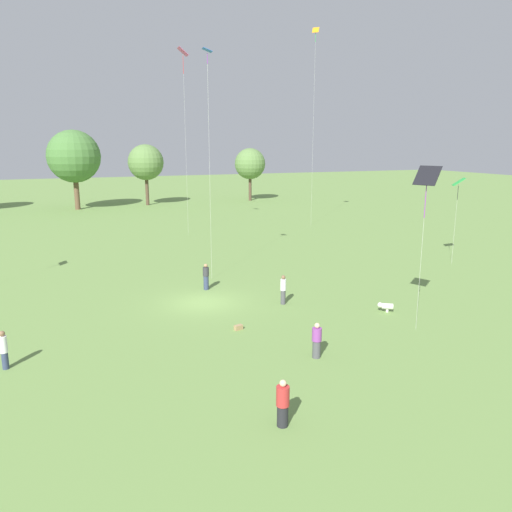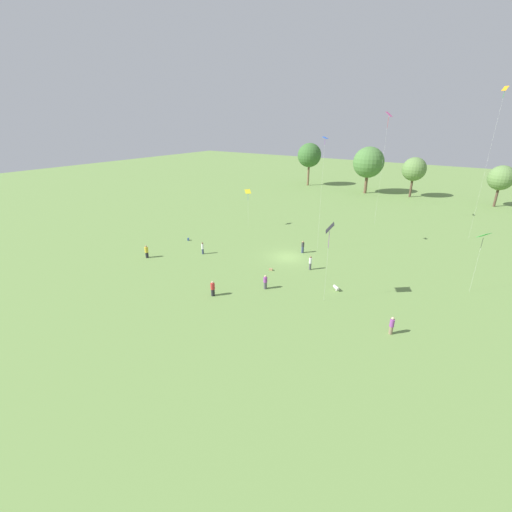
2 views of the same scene
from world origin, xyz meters
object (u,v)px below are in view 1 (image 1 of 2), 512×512
(person_0, at_px, (283,404))
(person_6, at_px, (4,350))
(picnic_bag_0, at_px, (238,327))
(dog_0, at_px, (385,306))
(kite_1, at_px, (315,50))
(kite_4, at_px, (208,71))
(kite_0, at_px, (183,59))
(person_3, at_px, (317,341))
(kite_5, at_px, (427,180))
(kite_2, at_px, (459,184))
(person_5, at_px, (206,277))
(person_1, at_px, (283,290))

(person_0, relative_size, person_6, 0.99)
(picnic_bag_0, bearing_deg, dog_0, -3.39)
(kite_1, xyz_separation_m, kite_4, (-17.75, -18.42, -5.37))
(person_6, bearing_deg, kite_0, -97.61)
(person_3, bearing_deg, person_6, 157.19)
(kite_5, bearing_deg, kite_4, -131.74)
(kite_0, relative_size, kite_5, 2.23)
(dog_0, height_order, picnic_bag_0, dog_0)
(kite_0, height_order, kite_2, kite_0)
(kite_4, bearing_deg, person_6, -178.71)
(kite_1, bearing_deg, kite_2, 1.48)
(person_3, relative_size, dog_0, 1.95)
(dog_0, xyz_separation_m, picnic_bag_0, (-8.75, 0.52, -0.23))
(kite_2, distance_m, kite_5, 16.50)
(person_0, distance_m, person_5, 16.82)
(picnic_bag_0, bearing_deg, person_0, -100.42)
(person_0, xyz_separation_m, kite_0, (6.19, 37.31, 16.74))
(kite_4, relative_size, dog_0, 18.28)
(picnic_bag_0, bearing_deg, kite_0, 80.89)
(person_0, relative_size, kite_1, 0.08)
(kite_2, bearing_deg, kite_4, -19.98)
(person_5, distance_m, dog_0, 11.62)
(kite_1, distance_m, kite_2, 24.82)
(person_3, height_order, dog_0, person_3)
(person_1, distance_m, kite_2, 18.46)
(person_5, relative_size, kite_5, 0.21)
(person_1, relative_size, kite_2, 0.26)
(person_1, relative_size, picnic_bag_0, 3.72)
(person_6, bearing_deg, dog_0, -159.34)
(picnic_bag_0, bearing_deg, kite_4, 80.88)
(person_6, height_order, picnic_bag_0, person_6)
(person_1, xyz_separation_m, kite_2, (17.05, 4.48, 5.45))
(person_6, bearing_deg, kite_1, -115.63)
(kite_1, xyz_separation_m, picnic_bag_0, (-19.37, -28.52, -19.26))
(person_1, height_order, person_5, person_1)
(kite_2, bearing_deg, dog_0, 20.92)
(person_3, height_order, kite_4, kite_4)
(person_3, height_order, picnic_bag_0, person_3)
(dog_0, bearing_deg, person_3, 154.85)
(person_5, xyz_separation_m, person_6, (-11.32, -8.25, 0.01))
(person_6, distance_m, picnic_bag_0, 10.87)
(person_6, distance_m, kite_0, 36.72)
(person_1, distance_m, kite_0, 30.29)
(kite_5, relative_size, picnic_bag_0, 17.43)
(dog_0, bearing_deg, kite_2, -23.20)
(person_6, xyz_separation_m, kite_5, (19.42, -2.76, 6.83))
(kite_4, bearing_deg, kite_0, 41.48)
(person_0, height_order, kite_0, kite_0)
(person_6, height_order, kite_4, kite_4)
(kite_0, xyz_separation_m, kite_5, (4.06, -31.63, -9.86))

